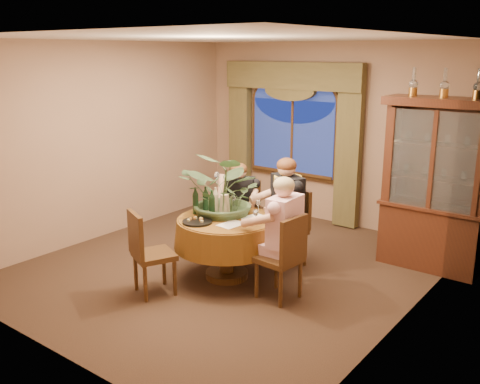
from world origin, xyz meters
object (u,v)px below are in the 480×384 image
Objects in this scene: chair_back at (242,218)px; person_back at (239,209)px; wine_bottle_3 at (206,198)px; china_cabinet at (435,186)px; oil_lamp_right at (478,84)px; person_scarf at (287,214)px; wine_bottle_2 at (212,204)px; chair_right at (279,257)px; chair_front_left at (154,253)px; wine_bottle_4 at (196,201)px; centerpiece_plant at (227,160)px; wine_bottle_1 at (216,201)px; person_pink at (284,237)px; wine_bottle_0 at (206,200)px; oil_lamp_center at (445,83)px; dining_table at (227,248)px; oil_lamp_left at (414,82)px; chair_back_right at (287,228)px; stoneware_vase at (225,205)px; olive_bowl at (227,217)px.

chair_back is 0.77× the size of person_back.
china_cabinet is at bearing 37.81° from wine_bottle_3.
chair_back is at bearing -158.20° from oil_lamp_right.
wine_bottle_2 is (-0.56, -0.77, 0.21)m from person_scarf.
wine_bottle_3 is at bearing 146.40° from wine_bottle_2.
chair_front_left is at bearing 128.22° from chair_right.
china_cabinet is 2.93m from wine_bottle_4.
chair_front_left is at bearing -134.47° from oil_lamp_right.
centerpiece_plant is 3.56× the size of wine_bottle_1.
wine_bottle_4 is at bearing 93.70° from person_pink.
wine_bottle_4 is at bearing 62.42° from chair_back.
wine_bottle_0 is at bearing 67.52° from chair_back.
china_cabinet reaches higher than person_pink.
centerpiece_plant is at bearing -139.33° from oil_lamp_center.
oil_lamp_left is at bearing 50.94° from dining_table.
oil_lamp_center is at bearing 40.43° from wine_bottle_1.
chair_right is (-1.40, -1.88, -1.82)m from oil_lamp_right.
wine_bottle_2 is at bearing 94.27° from person_pink.
chair_right is 1.00× the size of chair_front_left.
chair_front_left is (-0.71, -1.63, 0.00)m from chair_back_right.
wine_bottle_4 is at bearing 73.22° from chair_back_right.
wine_bottle_2 is (0.06, -0.14, 0.00)m from wine_bottle_1.
oil_lamp_center is 0.24× the size of person_scarf.
person_scarf is (-1.06, -1.10, -1.59)m from oil_lamp_left.
wine_bottle_3 is at bearing -137.06° from oil_lamp_left.
chair_right is at bearing -118.81° from china_cabinet.
oil_lamp_left and oil_lamp_right have the same top height.
person_scarf is at bearing 149.24° from chair_back.
dining_table is 1.30× the size of chair_back.
wine_bottle_3 is at bearing 131.41° from wine_bottle_0.
wine_bottle_1 is (-0.11, -0.08, -0.49)m from centerpiece_plant.
person_scarf is (-0.39, 0.78, 0.23)m from chair_right.
dining_table is at bearing 90.00° from chair_back.
person_pink is 4.11× the size of wine_bottle_2.
chair_front_left is at bearing -106.80° from stoneware_vase.
dining_table is at bearing -42.00° from stoneware_vase.
wine_bottle_4 is at bearing -176.30° from wine_bottle_2.
dining_table is at bearing 26.25° from wine_bottle_2.
chair_back_right is 0.72m from person_back.
centerpiece_plant reaches higher than person_pink.
wine_bottle_2 is (-1.98, -1.87, -0.15)m from china_cabinet.
centerpiece_plant is (0.27, 0.96, 0.93)m from chair_front_left.
china_cabinet reaches higher than wine_bottle_0.
chair_back_right is at bearing -146.34° from china_cabinet.
wine_bottle_0 is at bearing 178.64° from dining_table.
oil_lamp_center is 1.00× the size of oil_lamp_right.
oil_lamp_center reaches higher than person_scarf.
olive_bowl is 0.45× the size of wine_bottle_3.
person_pink is (-1.04, -1.77, -1.62)m from oil_lamp_center.
person_scarf is at bearing 54.13° from wine_bottle_2.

